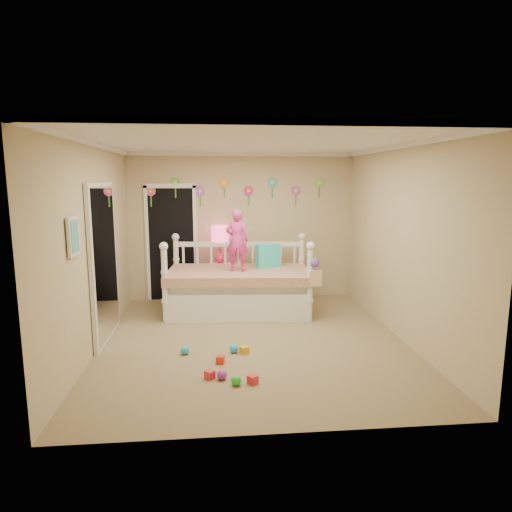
{
  "coord_description": "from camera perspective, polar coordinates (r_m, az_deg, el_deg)",
  "views": [
    {
      "loc": [
        -0.5,
        -5.7,
        2.14
      ],
      "look_at": [
        0.1,
        0.6,
        1.05
      ],
      "focal_mm": 31.31,
      "sensor_mm": 36.0,
      "label": 1
    }
  ],
  "objects": [
    {
      "name": "daybed",
      "position": [
        7.23,
        -2.27,
        -2.33
      ],
      "size": [
        2.4,
        1.42,
        1.25
      ],
      "primitive_type": null,
      "rotation": [
        0.0,
        0.0,
        -0.08
      ],
      "color": "white",
      "rests_on": "floor"
    },
    {
      "name": "ceiling",
      "position": [
        5.74,
        -0.44,
        14.37
      ],
      "size": [
        4.0,
        4.5,
        0.01
      ],
      "primitive_type": "cube",
      "color": "white",
      "rests_on": "floor"
    },
    {
      "name": "child",
      "position": [
        7.05,
        -2.45,
        2.0
      ],
      "size": [
        0.39,
        0.28,
        0.98
      ],
      "primitive_type": "imported",
      "rotation": [
        0.0,
        0.0,
        3.0
      ],
      "color": "#F3379C",
      "rests_on": "daybed"
    },
    {
      "name": "nightstand",
      "position": [
        7.98,
        -4.55,
        -3.34
      ],
      "size": [
        0.44,
        0.36,
        0.67
      ],
      "primitive_type": "cube",
      "rotation": [
        0.0,
        0.0,
        -0.14
      ],
      "color": "white",
      "rests_on": "floor"
    },
    {
      "name": "crown_molding",
      "position": [
        5.74,
        -0.44,
        14.07
      ],
      "size": [
        4.0,
        4.5,
        0.06
      ],
      "primitive_type": null,
      "color": "white",
      "rests_on": "ceiling"
    },
    {
      "name": "wall_picture",
      "position": [
        5.06,
        -22.31,
        2.35
      ],
      "size": [
        0.05,
        0.34,
        0.42
      ],
      "primitive_type": "cube",
      "color": "white",
      "rests_on": "left_wall"
    },
    {
      "name": "floor",
      "position": [
        6.11,
        -0.4,
        -10.73
      ],
      "size": [
        4.0,
        4.5,
        0.01
      ],
      "primitive_type": "cube",
      "color": "#7F684C",
      "rests_on": "ground"
    },
    {
      "name": "closet_doorway",
      "position": [
        8.05,
        -10.74,
        1.7
      ],
      "size": [
        0.9,
        0.04,
        2.07
      ],
      "primitive_type": "cube",
      "color": "black",
      "rests_on": "back_wall"
    },
    {
      "name": "flower_decals",
      "position": [
        7.95,
        -2.51,
        8.31
      ],
      "size": [
        3.4,
        0.02,
        0.5
      ],
      "primitive_type": null,
      "color": "#B2668C",
      "rests_on": "back_wall"
    },
    {
      "name": "hanging_bag",
      "position": [
        6.72,
        7.43,
        -2.14
      ],
      "size": [
        0.2,
        0.16,
        0.36
      ],
      "primitive_type": null,
      "color": "beige",
      "rests_on": "daybed"
    },
    {
      "name": "toy_scatter",
      "position": [
        5.27,
        -5.22,
        -13.55
      ],
      "size": [
        1.25,
        1.51,
        0.11
      ],
      "primitive_type": null,
      "rotation": [
        0.0,
        0.0,
        -0.41
      ],
      "color": "#996666",
      "rests_on": "floor"
    },
    {
      "name": "left_wall",
      "position": [
        5.95,
        -19.97,
        1.07
      ],
      "size": [
        0.01,
        4.5,
        2.6
      ],
      "primitive_type": "cube",
      "color": "tan",
      "rests_on": "floor"
    },
    {
      "name": "mirror_closet",
      "position": [
        6.27,
        -18.81,
        -0.76
      ],
      "size": [
        0.07,
        1.3,
        2.1
      ],
      "primitive_type": "cube",
      "color": "white",
      "rests_on": "left_wall"
    },
    {
      "name": "right_wall",
      "position": [
        6.28,
        18.07,
        1.61
      ],
      "size": [
        0.01,
        4.5,
        2.6
      ],
      "primitive_type": "cube",
      "color": "tan",
      "rests_on": "floor"
    },
    {
      "name": "table_lamp",
      "position": [
        7.84,
        -4.62,
        2.24
      ],
      "size": [
        0.31,
        0.31,
        0.67
      ],
      "color": "#E61E56",
      "rests_on": "nightstand"
    },
    {
      "name": "pillow_turquoise",
      "position": [
        7.39,
        1.56,
        0.04
      ],
      "size": [
        0.42,
        0.26,
        0.39
      ],
      "primitive_type": "cube",
      "rotation": [
        0.0,
        0.0,
        0.34
      ],
      "color": "#29CFC4",
      "rests_on": "daybed"
    },
    {
      "name": "pillow_lime",
      "position": [
        7.52,
        1.28,
        -0.01
      ],
      "size": [
        0.36,
        0.15,
        0.33
      ],
      "primitive_type": "cube",
      "rotation": [
        0.0,
        0.0,
        0.06
      ],
      "color": "#7AD842",
      "rests_on": "daybed"
    },
    {
      "name": "back_wall",
      "position": [
        8.01,
        -1.84,
        3.74
      ],
      "size": [
        4.0,
        0.01,
        2.6
      ],
      "primitive_type": "cube",
      "color": "tan",
      "rests_on": "floor"
    }
  ]
}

